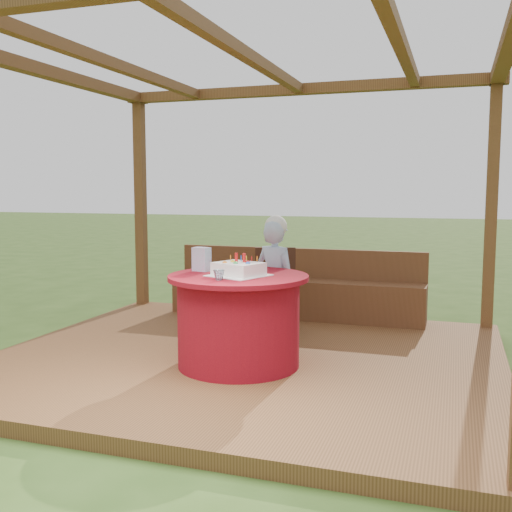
{
  "coord_description": "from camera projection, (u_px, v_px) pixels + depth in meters",
  "views": [
    {
      "loc": [
        1.77,
        -5.05,
        1.63
      ],
      "look_at": [
        0.0,
        0.25,
        1.0
      ],
      "focal_mm": 42.0,
      "sensor_mm": 36.0,
      "label": 1
    }
  ],
  "objects": [
    {
      "name": "table",
      "position": [
        238.0,
        320.0,
        5.09
      ],
      "size": [
        1.19,
        1.19,
        0.78
      ],
      "color": "maroon",
      "rests_on": "deck"
    },
    {
      "name": "pergola",
      "position": [
        247.0,
        99.0,
        5.23
      ],
      "size": [
        4.5,
        4.0,
        2.72
      ],
      "color": "brown",
      "rests_on": "deck"
    },
    {
      "name": "deck",
      "position": [
        247.0,
        361.0,
        5.49
      ],
      "size": [
        4.5,
        4.0,
        0.12
      ],
      "primitive_type": "cube",
      "color": "brown",
      "rests_on": "ground"
    },
    {
      "name": "gift_bag",
      "position": [
        202.0,
        259.0,
        5.28
      ],
      "size": [
        0.17,
        0.13,
        0.21
      ],
      "primitive_type": "cube",
      "rotation": [
        0.0,
        0.0,
        -0.23
      ],
      "color": "#E896CD",
      "rests_on": "table"
    },
    {
      "name": "birthday_cake",
      "position": [
        239.0,
        269.0,
        4.99
      ],
      "size": [
        0.55,
        0.55,
        0.19
      ],
      "color": "white",
      "rests_on": "table"
    },
    {
      "name": "drinking_glass",
      "position": [
        219.0,
        275.0,
        4.75
      ],
      "size": [
        0.11,
        0.11,
        0.08
      ],
      "primitive_type": "imported",
      "rotation": [
        0.0,
        0.0,
        0.2
      ],
      "color": "white",
      "rests_on": "table"
    },
    {
      "name": "ground",
      "position": [
        247.0,
        367.0,
        5.5
      ],
      "size": [
        60.0,
        60.0,
        0.0
      ],
      "primitive_type": "plane",
      "color": "#31501A",
      "rests_on": "ground"
    },
    {
      "name": "elderly_woman",
      "position": [
        276.0,
        282.0,
        5.62
      ],
      "size": [
        0.52,
        0.44,
        1.26
      ],
      "color": "#8DAFD1",
      "rests_on": "deck"
    },
    {
      "name": "bench",
      "position": [
        295.0,
        295.0,
        7.07
      ],
      "size": [
        3.0,
        0.42,
        0.8
      ],
      "color": "brown",
      "rests_on": "deck"
    },
    {
      "name": "chair",
      "position": [
        276.0,
        285.0,
        6.34
      ],
      "size": [
        0.55,
        0.55,
        0.88
      ],
      "color": "#391E12",
      "rests_on": "deck"
    }
  ]
}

